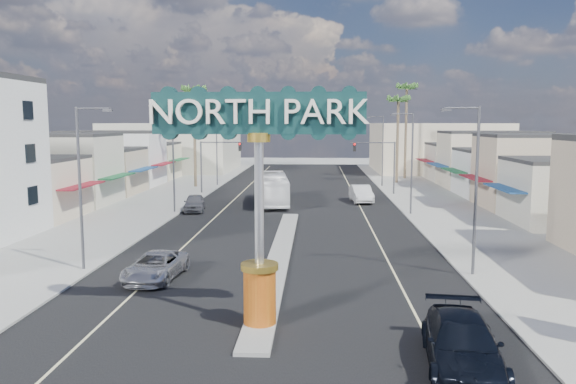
# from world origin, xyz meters

# --- Properties ---
(ground) EXTENTS (160.00, 160.00, 0.00)m
(ground) POSITION_xyz_m (0.00, 30.00, 0.00)
(ground) COLOR gray
(ground) RESTS_ON ground
(road) EXTENTS (20.00, 120.00, 0.01)m
(road) POSITION_xyz_m (0.00, 30.00, 0.01)
(road) COLOR black
(road) RESTS_ON ground
(median_island) EXTENTS (1.30, 30.00, 0.16)m
(median_island) POSITION_xyz_m (0.00, 14.00, 0.08)
(median_island) COLOR gray
(median_island) RESTS_ON ground
(sidewalk_left) EXTENTS (8.00, 120.00, 0.12)m
(sidewalk_left) POSITION_xyz_m (-14.00, 30.00, 0.06)
(sidewalk_left) COLOR gray
(sidewalk_left) RESTS_ON ground
(sidewalk_right) EXTENTS (8.00, 120.00, 0.12)m
(sidewalk_right) POSITION_xyz_m (14.00, 30.00, 0.06)
(sidewalk_right) COLOR gray
(sidewalk_right) RESTS_ON ground
(storefront_row_left) EXTENTS (12.00, 42.00, 6.00)m
(storefront_row_left) POSITION_xyz_m (-24.00, 43.00, 3.00)
(storefront_row_left) COLOR beige
(storefront_row_left) RESTS_ON ground
(storefront_row_right) EXTENTS (12.00, 42.00, 6.00)m
(storefront_row_right) POSITION_xyz_m (24.00, 43.00, 3.00)
(storefront_row_right) COLOR #B7B29E
(storefront_row_right) RESTS_ON ground
(backdrop_far_left) EXTENTS (20.00, 20.00, 8.00)m
(backdrop_far_left) POSITION_xyz_m (-22.00, 75.00, 4.00)
(backdrop_far_left) COLOR #B7B29E
(backdrop_far_left) RESTS_ON ground
(backdrop_far_right) EXTENTS (20.00, 20.00, 8.00)m
(backdrop_far_right) POSITION_xyz_m (22.00, 75.00, 4.00)
(backdrop_far_right) COLOR beige
(backdrop_far_right) RESTS_ON ground
(gateway_sign) EXTENTS (8.20, 1.50, 9.15)m
(gateway_sign) POSITION_xyz_m (0.00, 1.98, 5.93)
(gateway_sign) COLOR #B23B0D
(gateway_sign) RESTS_ON median_island
(traffic_signal_left) EXTENTS (5.09, 0.45, 6.00)m
(traffic_signal_left) POSITION_xyz_m (-9.18, 43.99, 4.27)
(traffic_signal_left) COLOR #47474C
(traffic_signal_left) RESTS_ON ground
(traffic_signal_right) EXTENTS (5.09, 0.45, 6.00)m
(traffic_signal_right) POSITION_xyz_m (9.18, 43.99, 4.27)
(traffic_signal_right) COLOR #47474C
(traffic_signal_right) RESTS_ON ground
(streetlight_l_near) EXTENTS (2.03, 0.22, 9.00)m
(streetlight_l_near) POSITION_xyz_m (-10.43, 10.00, 5.07)
(streetlight_l_near) COLOR #47474C
(streetlight_l_near) RESTS_ON ground
(streetlight_l_mid) EXTENTS (2.03, 0.22, 9.00)m
(streetlight_l_mid) POSITION_xyz_m (-10.43, 30.00, 5.07)
(streetlight_l_mid) COLOR #47474C
(streetlight_l_mid) RESTS_ON ground
(streetlight_l_far) EXTENTS (2.03, 0.22, 9.00)m
(streetlight_l_far) POSITION_xyz_m (-10.43, 52.00, 5.07)
(streetlight_l_far) COLOR #47474C
(streetlight_l_far) RESTS_ON ground
(streetlight_r_near) EXTENTS (2.03, 0.22, 9.00)m
(streetlight_r_near) POSITION_xyz_m (10.43, 10.00, 5.07)
(streetlight_r_near) COLOR #47474C
(streetlight_r_near) RESTS_ON ground
(streetlight_r_mid) EXTENTS (2.03, 0.22, 9.00)m
(streetlight_r_mid) POSITION_xyz_m (10.43, 30.00, 5.07)
(streetlight_r_mid) COLOR #47474C
(streetlight_r_mid) RESTS_ON ground
(streetlight_r_far) EXTENTS (2.03, 0.22, 9.00)m
(streetlight_r_far) POSITION_xyz_m (10.43, 52.00, 5.07)
(streetlight_r_far) COLOR #47474C
(streetlight_r_far) RESTS_ON ground
(palm_left_far) EXTENTS (2.60, 2.60, 13.10)m
(palm_left_far) POSITION_xyz_m (-13.00, 50.00, 11.50)
(palm_left_far) COLOR brown
(palm_left_far) RESTS_ON ground
(palm_right_mid) EXTENTS (2.60, 2.60, 12.10)m
(palm_right_mid) POSITION_xyz_m (13.00, 56.00, 10.60)
(palm_right_mid) COLOR brown
(palm_right_mid) RESTS_ON ground
(palm_right_far) EXTENTS (2.60, 2.60, 14.10)m
(palm_right_far) POSITION_xyz_m (15.00, 62.00, 12.39)
(palm_right_far) COLOR brown
(palm_right_far) RESTS_ON ground
(suv_left) EXTENTS (2.71, 5.22, 1.41)m
(suv_left) POSITION_xyz_m (-6.13, 8.52, 0.70)
(suv_left) COLOR #AFAFB4
(suv_left) RESTS_ON ground
(suv_right) EXTENTS (3.04, 6.12, 1.71)m
(suv_right) POSITION_xyz_m (7.10, -1.53, 0.85)
(suv_right) COLOR black
(suv_right) RESTS_ON ground
(car_parked_left) EXTENTS (2.44, 4.77, 1.55)m
(car_parked_left) POSITION_xyz_m (-9.00, 31.11, 0.78)
(car_parked_left) COLOR slate
(car_parked_left) RESTS_ON ground
(car_parked_right) EXTENTS (2.33, 5.46, 1.75)m
(car_parked_right) POSITION_xyz_m (6.83, 37.85, 0.88)
(car_parked_right) COLOR silver
(car_parked_right) RESTS_ON ground
(city_bus) EXTENTS (3.69, 11.21, 3.07)m
(city_bus) POSITION_xyz_m (-2.00, 36.17, 1.53)
(city_bus) COLOR white
(city_bus) RESTS_ON ground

